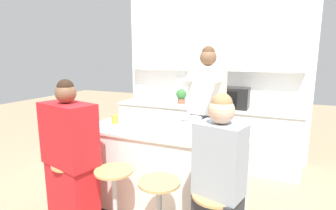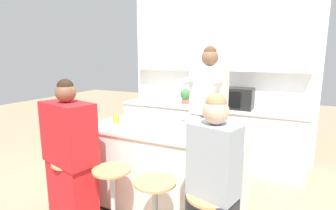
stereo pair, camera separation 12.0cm
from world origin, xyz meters
TOP-DOWN VIEW (x-y plane):
  - ground_plane at (0.00, 0.00)m, footprint 16.00×16.00m
  - wall_back at (0.00, 1.91)m, footprint 3.08×0.22m
  - back_counter at (0.00, 1.58)m, footprint 2.86×0.69m
  - kitchen_island at (0.00, 0.00)m, footprint 1.73×0.71m
  - bar_stool_leftmost at (-0.69, -0.65)m, footprint 0.38×0.38m
  - bar_stool_center_left at (-0.23, -0.61)m, footprint 0.38×0.38m
  - person_cooking at (0.27, 0.63)m, footprint 0.45×0.56m
  - person_wrapped_blanket at (-0.68, -0.66)m, footprint 0.59×0.41m
  - person_seated_near at (0.72, -0.66)m, footprint 0.38×0.33m
  - cooking_pot at (0.24, 0.14)m, footprint 0.31×0.22m
  - fruit_bowl at (-0.08, -0.13)m, footprint 0.20×0.20m
  - coffee_cup_near at (-0.63, -0.00)m, footprint 0.11×0.08m
  - banana_bunch at (0.67, 0.22)m, footprint 0.13×0.09m
  - microwave at (0.40, 1.53)m, footprint 0.54×0.34m
  - potted_plant at (-0.41, 1.58)m, footprint 0.18×0.18m

SIDE VIEW (x-z plane):
  - ground_plane at x=0.00m, z-range 0.00..0.00m
  - bar_stool_leftmost at x=-0.69m, z-range 0.01..0.70m
  - bar_stool_center_left at x=-0.23m, z-range 0.01..0.70m
  - back_counter at x=0.00m, z-range 0.00..0.91m
  - kitchen_island at x=0.00m, z-range 0.01..0.93m
  - person_seated_near at x=0.72m, z-range -0.05..1.38m
  - person_wrapped_blanket at x=-0.68m, z-range -0.05..1.44m
  - person_cooking at x=0.27m, z-range 0.00..1.80m
  - banana_bunch at x=0.67m, z-range 0.92..0.97m
  - fruit_bowl at x=-0.08m, z-range 0.93..0.99m
  - coffee_cup_near at x=-0.63m, z-range 0.93..1.02m
  - cooking_pot at x=0.24m, z-range 0.93..1.05m
  - potted_plant at x=-0.41m, z-range 0.92..1.17m
  - microwave at x=0.40m, z-range 0.91..1.22m
  - wall_back at x=0.00m, z-range 0.19..2.89m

